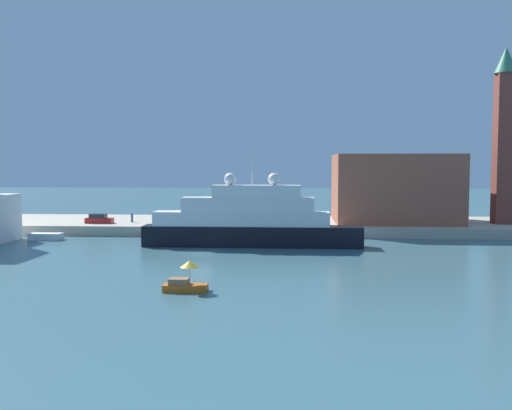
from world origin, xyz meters
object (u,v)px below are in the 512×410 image
at_px(small_motorboat, 185,281).
at_px(parked_car, 99,219).
at_px(bell_tower, 504,129).
at_px(large_yacht, 249,222).
at_px(work_barge, 46,237).
at_px(person_figure, 132,218).
at_px(mooring_bollard, 217,224).
at_px(harbor_building, 394,188).

relative_size(small_motorboat, parked_car, 0.87).
height_order(small_motorboat, parked_car, parked_car).
bearing_deg(parked_car, bell_tower, 3.31).
bearing_deg(large_yacht, work_barge, 171.36).
height_order(person_figure, mooring_bollard, person_figure).
bearing_deg(harbor_building, bell_tower, -8.34).
relative_size(small_motorboat, person_figure, 2.29).
bearing_deg(parked_car, small_motorboat, -62.10).
xyz_separation_m(large_yacht, parked_car, (-24.67, 13.65, -1.09)).
xyz_separation_m(small_motorboat, person_figure, (-16.81, 42.59, 1.30)).
height_order(small_motorboat, mooring_bollard, small_motorboat).
bearing_deg(mooring_bollard, large_yacht, -61.35).
relative_size(large_yacht, person_figure, 17.73).
xyz_separation_m(small_motorboat, parked_car, (-21.49, 40.59, 1.20)).
xyz_separation_m(person_figure, mooring_bollard, (14.31, -5.25, -0.40)).
distance_m(large_yacht, person_figure, 25.40).
height_order(large_yacht, parked_car, large_yacht).
distance_m(large_yacht, bell_tower, 43.64).
bearing_deg(large_yacht, parked_car, 151.04).
bearing_deg(small_motorboat, large_yacht, 83.28).
bearing_deg(person_figure, large_yacht, -38.05).
xyz_separation_m(parked_car, mooring_bollard, (18.99, -3.26, -0.29)).
height_order(work_barge, parked_car, parked_car).
height_order(small_motorboat, person_figure, person_figure).
xyz_separation_m(work_barge, parked_car, (4.50, 9.22, 1.64)).
distance_m(small_motorboat, harbor_building, 53.20).
xyz_separation_m(harbor_building, parked_car, (-46.51, -5.98, -4.75)).
height_order(bell_tower, mooring_bollard, bell_tower).
bearing_deg(mooring_bollard, harbor_building, 18.57).
relative_size(large_yacht, parked_car, 6.74).
xyz_separation_m(large_yacht, person_figure, (-19.99, 15.64, -0.99)).
xyz_separation_m(bell_tower, parked_car, (-62.62, -3.62, -13.97)).
bearing_deg(bell_tower, work_barge, -169.17).
relative_size(small_motorboat, bell_tower, 0.14).
height_order(large_yacht, mooring_bollard, large_yacht).
bearing_deg(parked_car, work_barge, -116.00).
height_order(parked_car, person_figure, person_figure).
distance_m(small_motorboat, bell_tower, 62.26).
distance_m(small_motorboat, work_barge, 40.74).
relative_size(harbor_building, parked_car, 4.52).
bearing_deg(small_motorboat, harbor_building, 61.76).
xyz_separation_m(work_barge, mooring_bollard, (23.49, 5.95, 1.34)).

